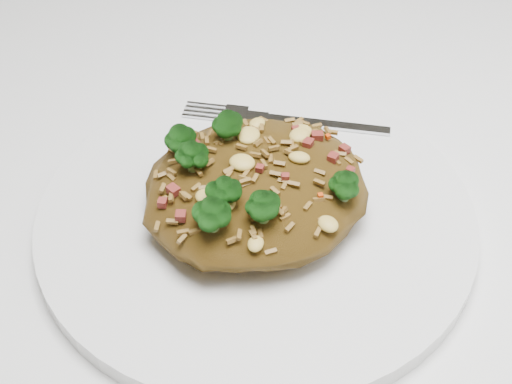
# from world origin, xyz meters

# --- Properties ---
(dining_table) EXTENTS (1.20, 0.80, 0.75)m
(dining_table) POSITION_xyz_m (0.00, 0.00, 0.66)
(dining_table) COLOR white
(dining_table) RESTS_ON ground
(plate) EXTENTS (0.30, 0.30, 0.01)m
(plate) POSITION_xyz_m (0.04, -0.06, 0.76)
(plate) COLOR white
(plate) RESTS_ON dining_table
(fried_rice) EXTENTS (0.15, 0.14, 0.06)m
(fried_rice) POSITION_xyz_m (0.03, -0.06, 0.79)
(fried_rice) COLOR brown
(fried_rice) RESTS_ON plate
(fork) EXTENTS (0.12, 0.13, 0.00)m
(fork) POSITION_xyz_m (0.12, -0.00, 0.77)
(fork) COLOR silver
(fork) RESTS_ON plate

